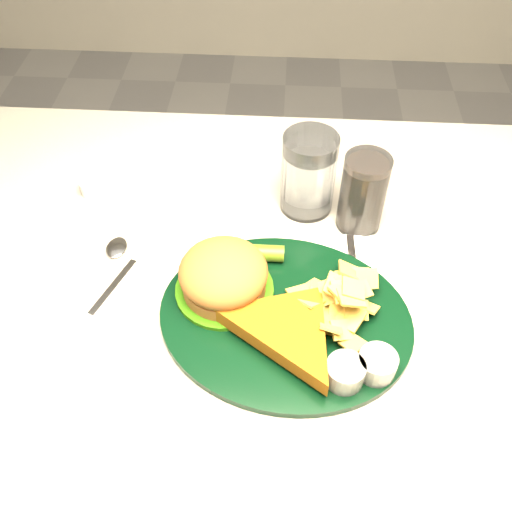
{
  "coord_description": "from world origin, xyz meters",
  "views": [
    {
      "loc": [
        0.01,
        -0.54,
        1.39
      ],
      "look_at": [
        -0.02,
        -0.01,
        0.8
      ],
      "focal_mm": 40.0,
      "sensor_mm": 36.0,
      "label": 1
    }
  ],
  "objects_px": {
    "water_glass": "(308,174)",
    "cola_glass": "(363,193)",
    "fork_napkin": "(353,261)",
    "table": "(268,396)",
    "dinner_plate": "(286,303)"
  },
  "relations": [
    {
      "from": "water_glass",
      "to": "cola_glass",
      "type": "height_order",
      "value": "water_glass"
    },
    {
      "from": "fork_napkin",
      "to": "water_glass",
      "type": "bearing_deg",
      "value": 117.62
    },
    {
      "from": "water_glass",
      "to": "cola_glass",
      "type": "bearing_deg",
      "value": -24.33
    },
    {
      "from": "cola_glass",
      "to": "fork_napkin",
      "type": "bearing_deg",
      "value": -97.97
    },
    {
      "from": "table",
      "to": "fork_napkin",
      "type": "bearing_deg",
      "value": 12.13
    },
    {
      "from": "dinner_plate",
      "to": "fork_napkin",
      "type": "xyz_separation_m",
      "value": [
        0.1,
        0.11,
        -0.03
      ]
    },
    {
      "from": "water_glass",
      "to": "fork_napkin",
      "type": "height_order",
      "value": "water_glass"
    },
    {
      "from": "cola_glass",
      "to": "table",
      "type": "bearing_deg",
      "value": -139.63
    },
    {
      "from": "table",
      "to": "cola_glass",
      "type": "bearing_deg",
      "value": 40.37
    },
    {
      "from": "water_glass",
      "to": "fork_napkin",
      "type": "bearing_deg",
      "value": -60.38
    },
    {
      "from": "table",
      "to": "dinner_plate",
      "type": "relative_size",
      "value": 3.45
    },
    {
      "from": "table",
      "to": "fork_napkin",
      "type": "relative_size",
      "value": 7.35
    },
    {
      "from": "dinner_plate",
      "to": "cola_glass",
      "type": "relative_size",
      "value": 2.69
    },
    {
      "from": "water_glass",
      "to": "fork_napkin",
      "type": "distance_m",
      "value": 0.16
    },
    {
      "from": "cola_glass",
      "to": "dinner_plate",
      "type": "bearing_deg",
      "value": -119.37
    }
  ]
}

